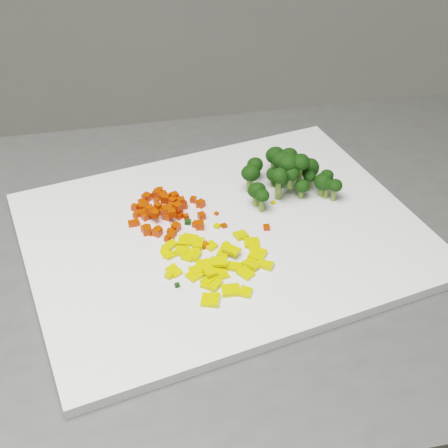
{
  "coord_description": "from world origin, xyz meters",
  "views": [
    {
      "loc": [
        0.08,
        0.0,
        1.39
      ],
      "look_at": [
        0.07,
        0.6,
        0.92
      ],
      "focal_mm": 50.0,
      "sensor_mm": 36.0,
      "label": 1
    }
  ],
  "objects_px": {
    "counter_block": "(243,444)",
    "cutting_board": "(224,234)",
    "broccoli_pile": "(291,176)",
    "pepper_pile": "(213,259)",
    "carrot_pile": "(168,205)"
  },
  "relations": [
    {
      "from": "counter_block",
      "to": "cutting_board",
      "type": "height_order",
      "value": "cutting_board"
    },
    {
      "from": "broccoli_pile",
      "to": "pepper_pile",
      "type": "bearing_deg",
      "value": -124.26
    },
    {
      "from": "counter_block",
      "to": "broccoli_pile",
      "type": "bearing_deg",
      "value": 55.11
    },
    {
      "from": "counter_block",
      "to": "broccoli_pile",
      "type": "height_order",
      "value": "broccoli_pile"
    },
    {
      "from": "counter_block",
      "to": "pepper_pile",
      "type": "xyz_separation_m",
      "value": [
        -0.04,
        -0.07,
        0.47
      ]
    },
    {
      "from": "counter_block",
      "to": "cutting_board",
      "type": "xyz_separation_m",
      "value": [
        -0.03,
        -0.0,
        0.46
      ]
    },
    {
      "from": "carrot_pile",
      "to": "pepper_pile",
      "type": "height_order",
      "value": "carrot_pile"
    },
    {
      "from": "broccoli_pile",
      "to": "carrot_pile",
      "type": "bearing_deg",
      "value": -162.88
    },
    {
      "from": "cutting_board",
      "to": "pepper_pile",
      "type": "xyz_separation_m",
      "value": [
        -0.01,
        -0.06,
        0.01
      ]
    },
    {
      "from": "counter_block",
      "to": "carrot_pile",
      "type": "height_order",
      "value": "carrot_pile"
    },
    {
      "from": "pepper_pile",
      "to": "carrot_pile",
      "type": "bearing_deg",
      "value": 122.6
    },
    {
      "from": "cutting_board",
      "to": "carrot_pile",
      "type": "distance_m",
      "value": 0.08
    },
    {
      "from": "counter_block",
      "to": "pepper_pile",
      "type": "relative_size",
      "value": 7.49
    },
    {
      "from": "carrot_pile",
      "to": "broccoli_pile",
      "type": "bearing_deg",
      "value": 17.12
    },
    {
      "from": "counter_block",
      "to": "carrot_pile",
      "type": "relative_size",
      "value": 8.68
    }
  ]
}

